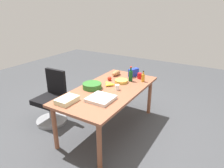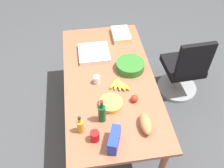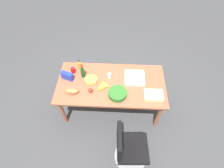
{
  "view_description": "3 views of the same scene",
  "coord_description": "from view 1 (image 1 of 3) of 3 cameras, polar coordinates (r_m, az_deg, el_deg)",
  "views": [
    {
      "loc": [
        -2.65,
        -1.66,
        2.09
      ],
      "look_at": [
        0.01,
        -0.05,
        0.86
      ],
      "focal_mm": 32.57,
      "sensor_mm": 36.0,
      "label": 1
    },
    {
      "loc": [
        1.88,
        -0.25,
        2.72
      ],
      "look_at": [
        0.12,
        0.01,
        0.81
      ],
      "focal_mm": 39.8,
      "sensor_mm": 36.0,
      "label": 2
    },
    {
      "loc": [
        -0.11,
        1.98,
        3.26
      ],
      "look_at": [
        -0.02,
        0.06,
        0.82
      ],
      "focal_mm": 28.3,
      "sensor_mm": 36.0,
      "label": 3
    }
  ],
  "objects": [
    {
      "name": "sheet_cake",
      "position": [
        3.01,
        -12.5,
        -4.39
      ],
      "size": [
        0.32,
        0.22,
        0.07
      ],
      "primitive_type": "cube",
      "rotation": [
        0.0,
        0.0,
        -0.0
      ],
      "color": "beige",
      "rests_on": "conference_table"
    },
    {
      "name": "chip_bowl",
      "position": [
        3.66,
        2.63,
        0.79
      ],
      "size": [
        0.25,
        0.25,
        0.05
      ],
      "primitive_type": "cylinder",
      "rotation": [
        0.0,
        0.0,
        -0.05
      ],
      "color": "gold",
      "rests_on": "conference_table"
    },
    {
      "name": "ground_plane",
      "position": [
        3.76,
        -0.81,
        -12.18
      ],
      "size": [
        10.0,
        10.0,
        0.0
      ],
      "primitive_type": "plane",
      "color": "#3F4044"
    },
    {
      "name": "salad_bowl",
      "position": [
        3.42,
        -5.6,
        -0.49
      ],
      "size": [
        0.36,
        0.36,
        0.09
      ],
      "primitive_type": "cylinder",
      "rotation": [
        0.0,
        0.0,
        0.14
      ],
      "color": "#2C6826",
      "rests_on": "conference_table"
    },
    {
      "name": "paper_cup",
      "position": [
        3.35,
        1.5,
        -0.93
      ],
      "size": [
        0.08,
        0.08,
        0.09
      ],
      "primitive_type": "cylinder",
      "rotation": [
        0.0,
        0.0,
        0.19
      ],
      "color": "white",
      "rests_on": "conference_table"
    },
    {
      "name": "conference_table",
      "position": [
        3.43,
        -0.87,
        -2.6
      ],
      "size": [
        1.95,
        0.99,
        0.77
      ],
      "color": "#95553B",
      "rests_on": "ground"
    },
    {
      "name": "banana_bunch",
      "position": [
        3.53,
        -1.01,
        -0.04
      ],
      "size": [
        0.2,
        0.23,
        0.04
      ],
      "color": "yellow",
      "rests_on": "conference_table"
    },
    {
      "name": "pizza_box",
      "position": [
        3.0,
        -3.13,
        -4.13
      ],
      "size": [
        0.36,
        0.36,
        0.05
      ],
      "primitive_type": "cube",
      "rotation": [
        0.0,
        0.0,
        0.0
      ],
      "color": "silver",
      "rests_on": "conference_table"
    },
    {
      "name": "bread_loaf",
      "position": [
        4.03,
        1.2,
        3.12
      ],
      "size": [
        0.24,
        0.12,
        0.1
      ],
      "primitive_type": "ellipsoid",
      "rotation": [
        0.0,
        0.0,
        -0.03
      ],
      "color": "#A97043",
      "rests_on": "conference_table"
    },
    {
      "name": "office_chair",
      "position": [
        3.95,
        -16.56,
        -4.98
      ],
      "size": [
        0.56,
        0.56,
        0.98
      ],
      "color": "gray",
      "rests_on": "ground"
    },
    {
      "name": "red_solo_cup",
      "position": [
        3.88,
        7.74,
        2.28
      ],
      "size": [
        0.09,
        0.09,
        0.11
      ],
      "primitive_type": "cylinder",
      "rotation": [
        0.0,
        0.0,
        0.18
      ],
      "color": "red",
      "rests_on": "conference_table"
    },
    {
      "name": "wine_bottle",
      "position": [
        3.73,
        5.26,
        2.37
      ],
      "size": [
        0.07,
        0.07,
        0.27
      ],
      "color": "#10471F",
      "rests_on": "conference_table"
    },
    {
      "name": "apple_red",
      "position": [
        3.76,
        -0.71,
        1.55
      ],
      "size": [
        0.08,
        0.08,
        0.08
      ],
      "primitive_type": "sphere",
      "rotation": [
        0.0,
        0.0,
        0.11
      ],
      "color": "red",
      "rests_on": "conference_table"
    },
    {
      "name": "dressing_bottle",
      "position": [
        3.74,
        8.72,
        1.83
      ],
      "size": [
        0.06,
        0.06,
        0.2
      ],
      "color": "orange",
      "rests_on": "conference_table"
    },
    {
      "name": "chip_bag_blue",
      "position": [
        4.0,
        6.06,
        3.23
      ],
      "size": [
        0.23,
        0.15,
        0.15
      ],
      "primitive_type": "cube",
      "rotation": [
        0.0,
        0.0,
        -0.35
      ],
      "color": "#1E36B7",
      "rests_on": "conference_table"
    }
  ]
}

